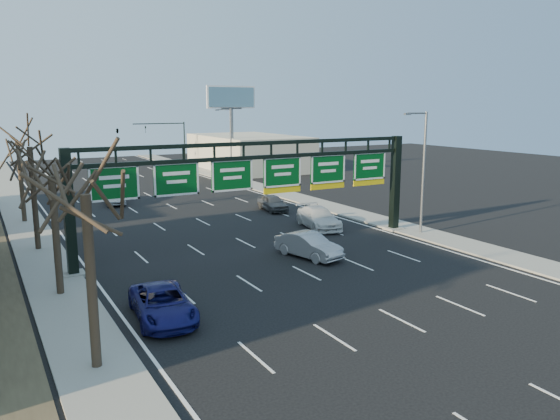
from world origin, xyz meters
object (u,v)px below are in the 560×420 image
sign_gantry (260,180)px  car_blue_suv (163,304)px  car_silver_sedan (309,245)px  car_white_wagon (319,218)px

sign_gantry → car_blue_suv: 13.32m
sign_gantry → car_silver_sedan: size_ratio=5.22×
car_blue_suv → car_silver_sedan: bearing=31.6°
car_blue_suv → car_silver_sedan: 12.34m
car_blue_suv → car_white_wagon: (16.34, 12.08, 0.07)m
sign_gantry → car_white_wagon: 8.67m
car_blue_suv → car_white_wagon: bearing=42.5°
sign_gantry → car_blue_suv: sign_gantry is taller
car_silver_sedan → car_white_wagon: size_ratio=0.86×
car_blue_suv → car_white_wagon: car_white_wagon is taller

